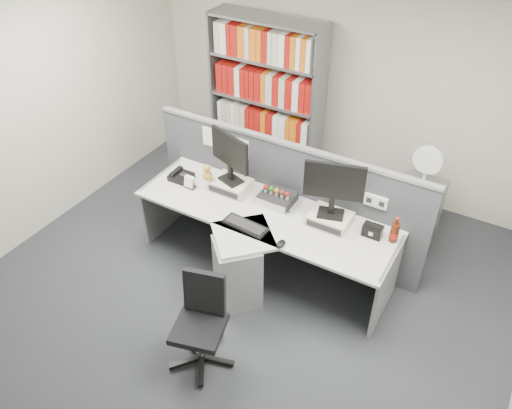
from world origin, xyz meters
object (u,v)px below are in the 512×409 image
Objects in this scene: desk_phone at (181,176)px; desk_calendar at (190,183)px; filing_cabinet at (415,215)px; cola_bottle at (394,232)px; keyboard at (245,226)px; monitor_right at (334,185)px; office_chair at (201,319)px; mouse at (281,244)px; desktop_pc at (277,198)px; monitor_left at (230,154)px; speaker at (373,231)px; desk at (253,245)px; shelving_unit at (266,102)px; desk_fan at (428,163)px.

desk_calendar is at bearing -23.02° from desk_phone.
filing_cabinet is (2.24, 1.13, -0.41)m from desk_phone.
keyboard is at bearing -158.24° from cola_bottle.
cola_bottle is at bearing 4.95° from monitor_right.
desk_phone is (-1.65, -0.12, -0.40)m from monitor_right.
office_chair is (-0.52, -1.39, -0.69)m from monitor_right.
mouse is 1.02m from cola_bottle.
filing_cabinet is at bearing 39.64° from desktop_pc.
desktop_pc is 1.46m from office_chair.
monitor_left reaches higher than keyboard.
monitor_right is 3.10× the size of speaker.
speaker is (1.07, 0.47, 0.05)m from keyboard.
desk is at bearing -160.19° from cola_bottle.
desk_phone is 1.73m from office_chair.
office_chair reaches higher than desk.
speaker is (1.00, -0.02, 0.02)m from desktop_pc.
speaker is 0.09× the size of shelving_unit.
keyboard is (-0.04, -0.06, 0.28)m from desk.
desk is 1.93m from desk_fan.
monitor_right is (1.10, 0.00, 0.01)m from monitor_left.
monitor_right is at bearing 69.42° from office_chair.
desk is 1.33m from cola_bottle.
office_chair is (0.99, -2.85, -0.52)m from shelving_unit.
desk_fan is at bearing -12.08° from shelving_unit.
shelving_unit is at bearing 135.91° from monitor_right.
monitor_right reaches higher than desk_phone.
desk_phone is 0.85× the size of cola_bottle.
desk is at bearing -38.24° from monitor_left.
keyboard is (-0.66, -0.45, -0.42)m from monitor_right.
mouse is at bearing -118.69° from desk_fan.
speaker reaches higher than desk_phone.
monitor_right is 0.28× the size of shelving_unit.
keyboard is 1.05m from desk_phone.
mouse is 0.50× the size of desk_phone.
desktop_pc reaches higher than filing_cabinet.
cola_bottle reaches higher than desktop_pc.
monitor_right is 1.70m from desk_phone.
cola_bottle reaches higher than keyboard.
cola_bottle is at bearing 6.69° from desk_calendar.
speaker is 0.26× the size of filing_cabinet.
desk_phone is 2.54m from filing_cabinet.
monitor_right is 0.90m from keyboard.
office_chair reaches higher than filing_cabinet.
mouse is 0.16× the size of filing_cabinet.
office_chair is (-1.11, -2.40, -0.56)m from desk_fan.
desk_fan is (1.20, 1.40, 0.56)m from desk.
mouse is 0.43× the size of cola_bottle.
desktop_pc is 0.17× the size of shelving_unit.
filing_cabinet is 0.82× the size of office_chair.
desk_fan reaches higher than desk_phone.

